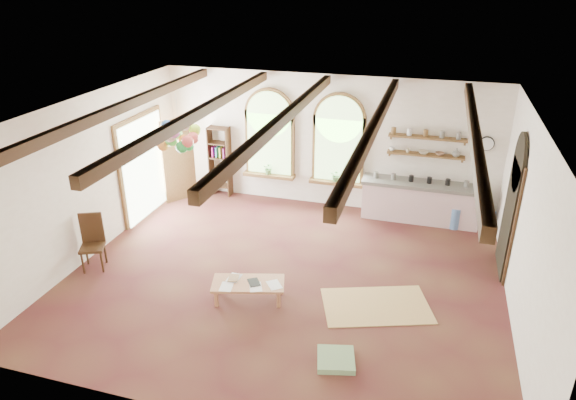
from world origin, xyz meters
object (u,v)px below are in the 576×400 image
at_px(side_chair, 94,253).
at_px(coffee_table, 248,284).
at_px(balloon_cluster, 179,136).
at_px(kitchen_counter, 420,201).

bearing_deg(side_chair, coffee_table, -3.10).
bearing_deg(balloon_cluster, side_chair, -129.80).
bearing_deg(kitchen_counter, balloon_cluster, -153.00).
relative_size(coffee_table, side_chair, 1.24).
relative_size(coffee_table, balloon_cluster, 1.19).
relative_size(kitchen_counter, side_chair, 2.43).
xyz_separation_m(kitchen_counter, side_chair, (-5.96, -3.90, -0.16)).
distance_m(coffee_table, balloon_cluster, 3.30).
distance_m(kitchen_counter, coffee_table, 4.90).
xyz_separation_m(coffee_table, side_chair, (-3.26, 0.18, 0.00)).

